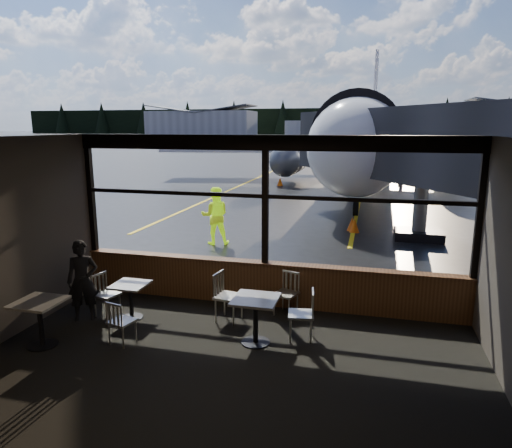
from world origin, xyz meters
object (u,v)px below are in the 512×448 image
at_px(cone_nose, 352,224).
at_px(cone_extra, 355,225).
at_px(cafe_table_mid, 131,301).
at_px(jet_bridge, 427,168).
at_px(cafe_table_near, 256,321).
at_px(chair_mid_s, 122,322).
at_px(airliner, 370,100).
at_px(chair_mid_w, 107,295).
at_px(chair_near_n, 286,294).
at_px(chair_near_e, 301,315).
at_px(cafe_table_left, 41,324).
at_px(chair_near_w, 229,297).
at_px(cone_wing, 280,182).
at_px(ground_crew, 215,216).
at_px(passenger, 83,281).

height_order(cone_nose, cone_extra, same).
bearing_deg(cafe_table_mid, jet_bridge, 48.85).
relative_size(cafe_table_near, chair_mid_s, 1.03).
xyz_separation_m(airliner, cone_nose, (-0.24, -14.61, -5.05)).
height_order(cafe_table_near, chair_mid_w, chair_mid_w).
height_order(jet_bridge, cafe_table_near, jet_bridge).
bearing_deg(chair_near_n, chair_near_e, 134.45).
xyz_separation_m(airliner, cafe_table_left, (-4.93, -24.86, -4.89)).
distance_m(airliner, cafe_table_mid, 24.30).
bearing_deg(cafe_table_near, chair_near_w, 133.12).
distance_m(jet_bridge, chair_near_w, 7.89).
height_order(chair_mid_w, cone_wing, chair_mid_w).
relative_size(chair_mid_w, ground_crew, 0.47).
bearing_deg(passenger, cone_extra, 32.80).
bearing_deg(chair_near_w, cone_extra, 174.50).
bearing_deg(cone_wing, chair_near_w, -81.44).
xyz_separation_m(chair_near_e, chair_near_w, (-1.45, 0.43, 0.03)).
distance_m(cafe_table_mid, ground_crew, 5.92).
xyz_separation_m(chair_mid_w, cone_nose, (4.32, 8.83, -0.18)).
relative_size(chair_mid_w, passenger, 0.54).
height_order(chair_near_e, cone_extra, chair_near_e).
bearing_deg(chair_mid_w, ground_crew, -167.49).
bearing_deg(cafe_table_mid, airliner, 80.23).
relative_size(chair_near_w, cone_extra, 1.96).
height_order(passenger, ground_crew, ground_crew).
xyz_separation_m(cafe_table_near, passenger, (-3.44, 0.16, 0.37)).
xyz_separation_m(cafe_table_near, chair_near_w, (-0.73, 0.78, 0.07)).
bearing_deg(chair_mid_w, chair_near_n, 119.03).
height_order(chair_near_n, cone_wing, chair_near_n).
height_order(chair_near_n, ground_crew, ground_crew).
relative_size(chair_near_n, ground_crew, 0.48).
distance_m(cone_nose, cone_extra, 0.25).
height_order(chair_near_w, chair_mid_w, chair_near_w).
bearing_deg(cafe_table_mid, chair_mid_s, -68.52).
distance_m(cafe_table_mid, chair_mid_s, 1.07).
relative_size(chair_mid_s, chair_mid_w, 0.94).
bearing_deg(jet_bridge, ground_crew, -171.59).
distance_m(chair_near_n, chair_mid_s, 3.12).
xyz_separation_m(chair_near_w, cone_wing, (-3.06, 20.32, -0.22)).
bearing_deg(cone_nose, passenger, -117.04).
distance_m(chair_near_w, passenger, 2.80).
distance_m(chair_near_w, chair_mid_w, 2.42).
bearing_deg(chair_mid_w, chair_mid_s, 56.71).
distance_m(jet_bridge, cafe_table_left, 10.89).
distance_m(airliner, chair_mid_s, 25.19).
bearing_deg(cafe_table_left, ground_crew, 85.61).
height_order(ground_crew, cone_extra, ground_crew).
relative_size(cafe_table_mid, chair_mid_w, 0.83).
bearing_deg(cone_nose, cone_extra, -67.16).
bearing_deg(chair_near_e, cone_extra, -12.27).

